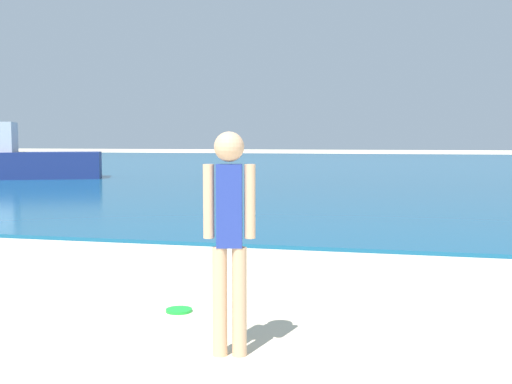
# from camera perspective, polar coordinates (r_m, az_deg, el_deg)

# --- Properties ---
(water) EXTENTS (160.00, 60.00, 0.06)m
(water) POSITION_cam_1_polar(r_m,az_deg,el_deg) (38.94, 11.22, 2.36)
(water) COLOR #14567F
(water) RESTS_ON ground
(person_standing) EXTENTS (0.37, 0.22, 1.64)m
(person_standing) POSITION_cam_1_polar(r_m,az_deg,el_deg) (4.60, -2.40, -3.40)
(person_standing) COLOR #DDAD84
(person_standing) RESTS_ON ground
(frisbee) EXTENTS (0.24, 0.24, 0.03)m
(frisbee) POSITION_cam_1_polar(r_m,az_deg,el_deg) (5.99, -6.92, -10.49)
(frisbee) COLOR green
(frisbee) RESTS_ON ground
(boat_near) EXTENTS (6.72, 4.56, 2.19)m
(boat_near) POSITION_cam_1_polar(r_m,az_deg,el_deg) (26.58, -21.30, 2.76)
(boat_near) COLOR navy
(boat_near) RESTS_ON water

